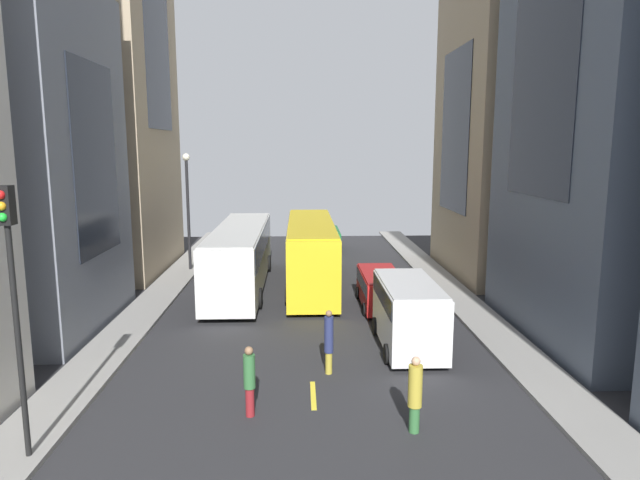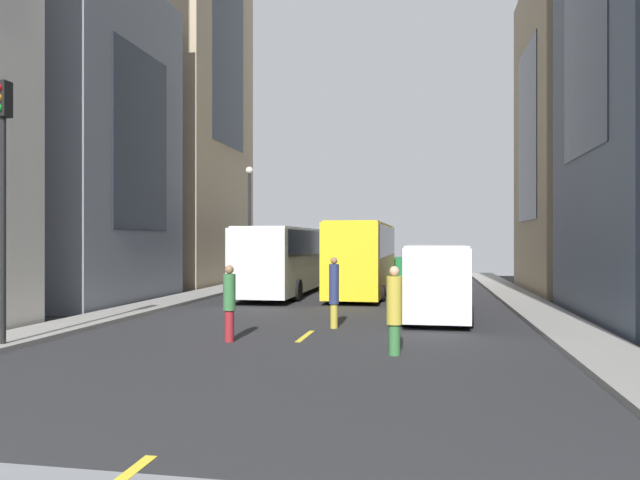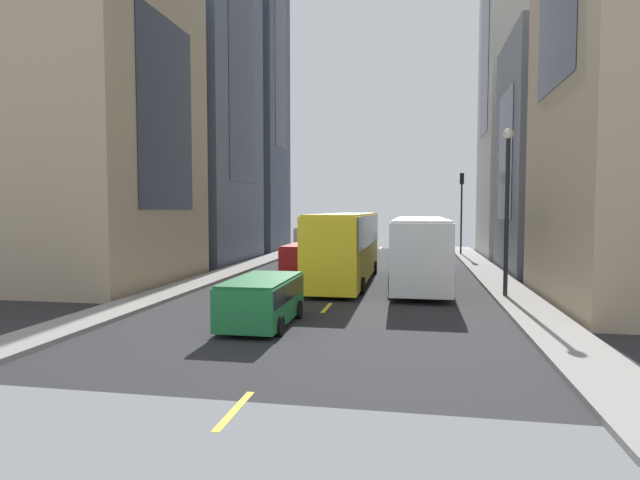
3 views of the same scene
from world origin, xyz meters
TOP-DOWN VIEW (x-y plane):
  - ground_plane at (0.00, 0.00)m, footprint 41.07×41.07m
  - sidewalk_west at (-7.59, 0.00)m, footprint 1.88×44.00m
  - sidewalk_east at (7.59, 0.00)m, footprint 1.88×44.00m
  - lane_stripe_1 at (0.00, -10.50)m, footprint 0.16×2.00m
  - lane_stripe_2 at (0.00, 0.00)m, footprint 0.16×2.00m
  - lane_stripe_3 at (0.00, 10.50)m, footprint 0.16×2.00m
  - lane_stripe_4 at (0.00, 21.00)m, footprint 0.16×2.00m
  - building_west_1 at (-12.93, -3.37)m, footprint 8.47×8.65m
  - building_east_2 at (13.26, 6.12)m, footprint 9.14×10.27m
  - city_bus_white at (-3.60, 2.95)m, footprint 2.80×12.94m
  - streetcar_yellow at (0.22, 3.22)m, footprint 2.70×12.02m
  - delivery_van_white at (3.71, -6.50)m, footprint 2.25×5.01m
  - car_green_0 at (1.58, 13.89)m, footprint 2.07×4.24m
  - car_red_1 at (3.46, -0.93)m, footprint 2.00×4.66m
  - pedestrian_crossing_mid at (-1.84, -11.76)m, footprint 0.34×0.34m
  - pedestrian_walking_far at (0.57, -8.83)m, footprint 0.31×0.31m
  - pedestrian_waiting_curb at (2.66, -12.83)m, footprint 0.38×0.38m
  - traffic_light_near_corner at (-7.05, -13.90)m, footprint 0.32×0.44m
  - streetlamp_near at (-7.15, 7.13)m, footprint 0.44×0.44m

SIDE VIEW (x-z plane):
  - ground_plane at x=0.00m, z-range 0.00..0.00m
  - lane_stripe_1 at x=0.00m, z-range 0.00..0.01m
  - lane_stripe_2 at x=0.00m, z-range 0.00..0.01m
  - lane_stripe_3 at x=0.00m, z-range 0.00..0.01m
  - lane_stripe_4 at x=0.00m, z-range 0.00..0.01m
  - sidewalk_west at x=-7.59m, z-range 0.00..0.15m
  - sidewalk_east at x=7.59m, z-range 0.00..0.15m
  - car_green_0 at x=1.58m, z-range 0.14..1.71m
  - car_red_1 at x=3.46m, z-range 0.15..1.82m
  - pedestrian_crossing_mid at x=-1.84m, z-range 0.08..2.15m
  - pedestrian_waiting_curb at x=2.66m, z-range 0.05..2.19m
  - pedestrian_walking_far at x=0.57m, z-range 0.07..2.29m
  - delivery_van_white at x=3.71m, z-range 0.22..2.80m
  - city_bus_white at x=-3.60m, z-range 0.33..3.69m
  - streetcar_yellow at x=0.22m, z-range 0.33..3.92m
  - streetlamp_near at x=-7.15m, z-range 0.94..8.00m
  - traffic_light_near_corner at x=-7.05m, z-range 1.38..7.98m
  - building_west_1 at x=-12.93m, z-range 0.00..14.17m
  - building_east_2 at x=13.26m, z-range 0.00..16.97m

